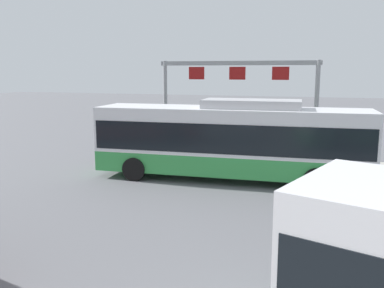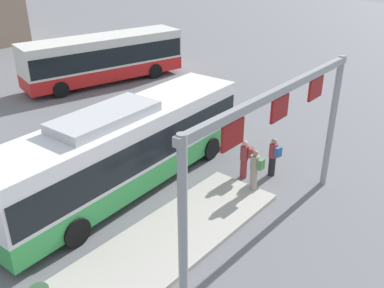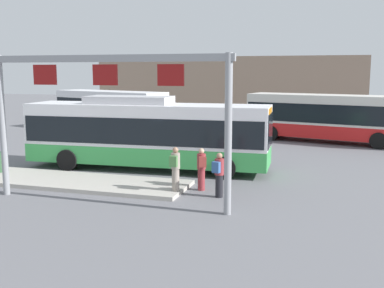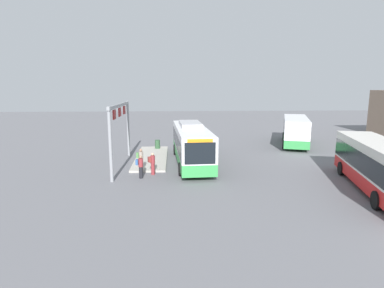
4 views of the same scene
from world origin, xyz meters
name	(u,v)px [view 4 (image 4 of 4)]	position (x,y,z in m)	size (l,w,h in m)	color
ground_plane	(191,163)	(0.00, 0.00, 0.00)	(120.00, 120.00, 0.00)	slate
platform_curb	(152,157)	(-2.01, -3.56, 0.08)	(10.00, 2.80, 0.16)	#B2ADA3
bus_main	(191,142)	(-0.01, 0.00, 1.81)	(11.62, 3.11, 3.46)	green
bus_background_left	(380,164)	(8.26, 11.25, 1.78)	(11.08, 5.02, 3.10)	red
bus_background_right	(295,129)	(-8.13, 12.33, 1.78)	(10.04, 5.58, 3.10)	green
person_boarding	(140,166)	(4.44, -3.90, 0.89)	(0.42, 0.58, 1.67)	black
person_waiting_near	(152,163)	(3.55, -3.11, 0.89)	(0.50, 0.60, 1.67)	maroon
person_waiting_mid	(141,159)	(2.80, -4.06, 1.05)	(0.35, 0.53, 1.67)	gray
platform_sign_gantry	(120,122)	(0.91, -5.81, 3.74)	(8.95, 0.24, 5.20)	gray
trash_bin	(157,144)	(-5.88, -3.20, 0.61)	(0.52, 0.52, 0.90)	#2D5133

